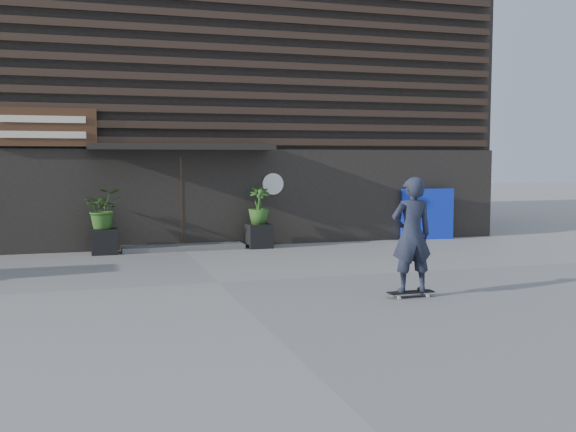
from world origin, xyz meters
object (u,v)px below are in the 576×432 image
object	(u,v)px
planter_pot_left	(104,241)
blue_tarp	(427,214)
skateboarder	(412,235)
planter_pot_right	(259,236)

from	to	relation	value
planter_pot_left	blue_tarp	bearing A→B (deg)	1.97
planter_pot_left	skateboarder	xyz separation A→B (m)	(4.67, -6.58, 0.73)
planter_pot_right	skateboarder	xyz separation A→B (m)	(0.87, -6.58, 0.73)
planter_pot_left	skateboarder	world-z (taller)	skateboarder
planter_pot_left	blue_tarp	xyz separation A→B (m)	(8.74, 0.30, 0.41)
planter_pot_left	skateboarder	distance (m)	8.10
planter_pot_left	skateboarder	bearing A→B (deg)	-54.61
planter_pot_right	blue_tarp	xyz separation A→B (m)	(4.94, 0.30, 0.41)
planter_pot_right	blue_tarp	bearing A→B (deg)	3.48
planter_pot_left	blue_tarp	distance (m)	8.75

